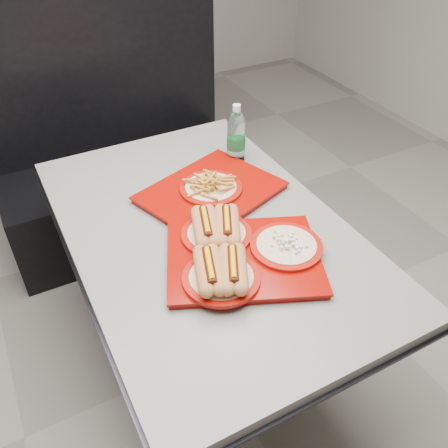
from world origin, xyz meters
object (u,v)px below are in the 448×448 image
diner_table (207,261)px  water_bottle (236,137)px  booth_bench (120,165)px  tray_far (211,189)px  tray_near (237,252)px

diner_table → water_bottle: (0.31, 0.34, 0.27)m
diner_table → booth_bench: size_ratio=1.05×
diner_table → booth_bench: booth_bench is taller
tray_far → tray_near: bearing=-103.8°
booth_bench → tray_near: (0.01, -1.30, 0.39)m
tray_far → booth_bench: bearing=96.1°
diner_table → water_bottle: 0.54m
diner_table → tray_far: (0.10, 0.16, 0.19)m
tray_near → water_bottle: bearing=61.4°
booth_bench → water_bottle: booth_bench is taller
diner_table → booth_bench: (0.00, 1.09, -0.18)m
diner_table → booth_bench: bearing=90.0°
booth_bench → tray_far: booth_bench is taller
booth_bench → tray_far: (0.10, -0.94, 0.38)m
diner_table → water_bottle: bearing=47.9°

